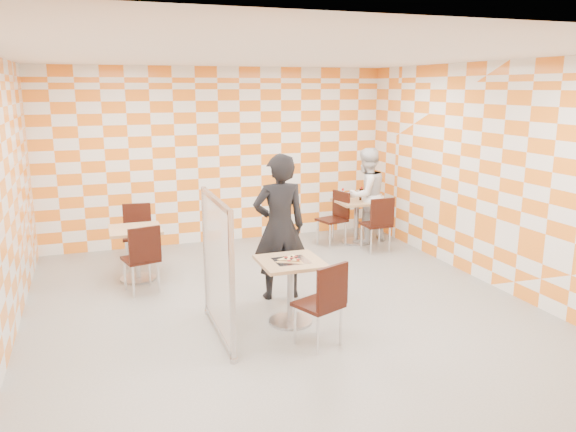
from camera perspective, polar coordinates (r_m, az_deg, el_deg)
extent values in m
plane|color=gray|center=(6.87, -0.24, -9.81)|extent=(7.00, 7.00, 0.00)
plane|color=white|center=(6.35, -0.27, 16.04)|extent=(7.00, 7.00, 0.00)
plane|color=white|center=(9.78, -6.99, 6.06)|extent=(6.00, 0.00, 6.00)
plane|color=white|center=(7.93, 20.75, 3.71)|extent=(0.00, 7.00, 7.00)
cube|color=tan|center=(6.36, 0.26, -4.70)|extent=(0.70, 0.70, 0.04)
cylinder|color=#A5A5AA|center=(6.48, 0.25, -7.74)|extent=(0.08, 0.08, 0.70)
cylinder|color=#A5A5AA|center=(6.61, 0.25, -10.62)|extent=(0.50, 0.50, 0.03)
cube|color=tan|center=(9.76, 7.00, 1.45)|extent=(0.70, 0.70, 0.04)
cylinder|color=#A5A5AA|center=(9.83, 6.94, -0.60)|extent=(0.08, 0.08, 0.70)
cylinder|color=#A5A5AA|center=(9.92, 6.89, -2.59)|extent=(0.50, 0.50, 0.03)
cube|color=tan|center=(8.07, -15.26, -1.33)|extent=(0.70, 0.70, 0.04)
cylinder|color=#A5A5AA|center=(8.17, -15.11, -3.78)|extent=(0.08, 0.08, 0.70)
cylinder|color=#A5A5AA|center=(8.27, -14.97, -6.14)|extent=(0.50, 0.50, 0.03)
cube|color=black|center=(5.92, 3.08, -8.97)|extent=(0.55, 0.55, 0.04)
cube|color=black|center=(5.70, 4.54, -7.19)|extent=(0.40, 0.20, 0.45)
cylinder|color=silver|center=(6.23, 3.06, -10.15)|extent=(0.03, 0.03, 0.43)
cylinder|color=silver|center=(6.01, 0.72, -11.02)|extent=(0.03, 0.03, 0.43)
cylinder|color=silver|center=(6.02, 5.39, -11.07)|extent=(0.03, 0.03, 0.43)
cylinder|color=silver|center=(5.79, 3.05, -12.02)|extent=(0.03, 0.03, 0.43)
cube|color=black|center=(9.35, 8.91, -0.86)|extent=(0.43, 0.43, 0.04)
cube|color=black|center=(9.13, 9.57, 0.38)|extent=(0.42, 0.05, 0.45)
cylinder|color=silver|center=(9.64, 9.25, -1.91)|extent=(0.03, 0.03, 0.43)
cylinder|color=silver|center=(9.48, 7.46, -2.10)|extent=(0.03, 0.03, 0.43)
cylinder|color=silver|center=(9.35, 10.27, -2.41)|extent=(0.03, 0.03, 0.43)
cylinder|color=silver|center=(9.19, 8.44, -2.61)|extent=(0.03, 0.03, 0.43)
cube|color=black|center=(9.59, 4.47, -0.41)|extent=(0.52, 0.52, 0.04)
cube|color=black|center=(9.66, 5.41, 1.19)|extent=(0.15, 0.42, 0.45)
cylinder|color=silver|center=(9.67, 3.02, -1.70)|extent=(0.03, 0.03, 0.43)
cylinder|color=silver|center=(9.41, 4.29, -2.13)|extent=(0.03, 0.03, 0.43)
cylinder|color=silver|center=(9.87, 4.59, -1.42)|extent=(0.03, 0.03, 0.43)
cylinder|color=silver|center=(9.62, 5.87, -1.83)|extent=(0.03, 0.03, 0.43)
cube|color=black|center=(7.65, -14.74, -4.26)|extent=(0.51, 0.51, 0.04)
cube|color=black|center=(7.40, -14.34, -2.80)|extent=(0.42, 0.14, 0.45)
cylinder|color=silver|center=(7.93, -13.89, -5.39)|extent=(0.03, 0.03, 0.43)
cylinder|color=silver|center=(7.83, -16.23, -5.77)|extent=(0.03, 0.03, 0.43)
cylinder|color=silver|center=(7.63, -13.01, -6.08)|extent=(0.03, 0.03, 0.43)
cylinder|color=silver|center=(7.52, -15.44, -6.49)|extent=(0.03, 0.03, 0.43)
cube|color=black|center=(8.79, -15.02, -2.05)|extent=(0.46, 0.46, 0.04)
cube|color=black|center=(8.93, -15.08, -0.17)|extent=(0.42, 0.08, 0.45)
cylinder|color=silver|center=(8.70, -16.08, -3.88)|extent=(0.03, 0.03, 0.43)
cylinder|color=silver|center=(8.69, -13.84, -3.77)|extent=(0.03, 0.03, 0.43)
cylinder|color=silver|center=(9.03, -15.98, -3.27)|extent=(0.03, 0.03, 0.43)
cylinder|color=silver|center=(9.01, -13.82, -3.16)|extent=(0.03, 0.03, 0.43)
cube|color=white|center=(6.04, -7.17, -5.08)|extent=(0.02, 1.30, 1.40)
cube|color=#B2B2B7|center=(5.85, -7.37, 1.63)|extent=(0.05, 1.30, 0.05)
cube|color=#B2B2B7|center=(6.29, -6.98, -11.33)|extent=(0.05, 1.30, 0.05)
cube|color=#B2B2B7|center=(5.44, -5.70, -7.11)|extent=(0.05, 0.05, 1.50)
cylinder|color=#B2B2B7|center=(5.75, -5.52, -14.39)|extent=(0.08, 0.08, 0.05)
cube|color=#B2B2B7|center=(6.65, -8.36, -3.43)|extent=(0.05, 0.05, 1.50)
cylinder|color=#B2B2B7|center=(6.90, -8.15, -9.61)|extent=(0.08, 0.08, 0.05)
imported|color=black|center=(7.09, -0.88, -1.13)|extent=(0.70, 0.48, 1.87)
imported|color=white|center=(9.81, 7.92, 2.07)|extent=(0.94, 0.81, 1.65)
cube|color=silver|center=(6.33, 0.32, -4.55)|extent=(0.38, 0.34, 0.01)
cone|color=tan|center=(6.33, 0.32, -4.45)|extent=(0.40, 0.40, 0.02)
cone|color=#F2D88C|center=(6.34, 0.26, -4.27)|extent=(0.33, 0.33, 0.01)
cylinder|color=maroon|center=(6.21, 0.10, -4.55)|extent=(0.04, 0.04, 0.01)
cylinder|color=maroon|center=(6.26, 1.03, -4.43)|extent=(0.04, 0.04, 0.01)
cylinder|color=maroon|center=(6.31, 0.38, -4.29)|extent=(0.04, 0.04, 0.01)
cylinder|color=maroon|center=(6.33, -0.20, -4.21)|extent=(0.04, 0.04, 0.01)
cylinder|color=maroon|center=(6.35, 0.80, -4.16)|extent=(0.04, 0.04, 0.01)
torus|color=black|center=(6.31, 0.84, -4.26)|extent=(0.03, 0.03, 0.01)
torus|color=black|center=(6.26, 0.33, -4.40)|extent=(0.03, 0.03, 0.01)
torus|color=black|center=(6.37, 0.37, -4.11)|extent=(0.03, 0.03, 0.01)
torus|color=black|center=(6.28, -0.23, -4.34)|extent=(0.03, 0.03, 0.01)
cylinder|color=white|center=(9.79, 5.57, 2.12)|extent=(0.06, 0.06, 0.16)
cylinder|color=red|center=(9.77, 5.59, 2.70)|extent=(0.04, 0.04, 0.04)
cylinder|color=black|center=(9.79, 7.45, 2.20)|extent=(0.07, 0.07, 0.20)
cylinder|color=red|center=(9.77, 7.47, 2.86)|extent=(0.03, 0.03, 0.03)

